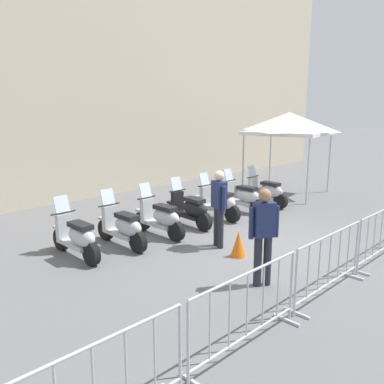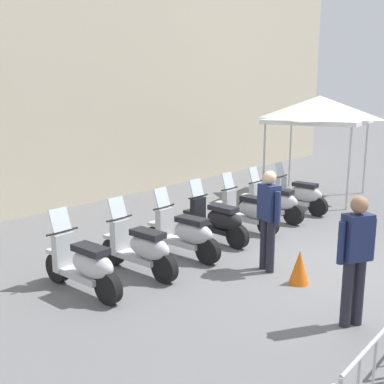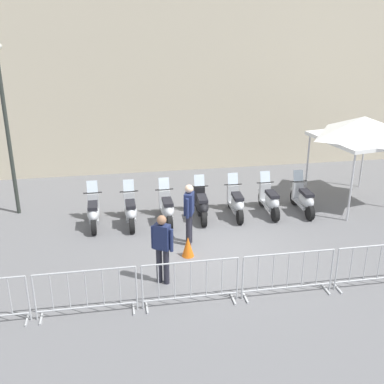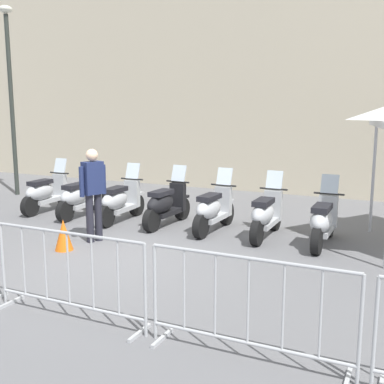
# 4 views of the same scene
# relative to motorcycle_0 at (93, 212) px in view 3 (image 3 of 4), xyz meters

# --- Properties ---
(ground_plane) EXTENTS (120.00, 120.00, 0.00)m
(ground_plane) POSITION_rel_motorcycle_0_xyz_m (2.80, -2.72, -0.45)
(ground_plane) COLOR slate
(motorcycle_0) EXTENTS (0.65, 1.72, 1.24)m
(motorcycle_0) POSITION_rel_motorcycle_0_xyz_m (0.00, 0.00, 0.00)
(motorcycle_0) COLOR black
(motorcycle_0) RESTS_ON ground
(motorcycle_1) EXTENTS (0.66, 1.72, 1.24)m
(motorcycle_1) POSITION_rel_motorcycle_0_xyz_m (1.05, -0.28, 0.00)
(motorcycle_1) COLOR black
(motorcycle_1) RESTS_ON ground
(motorcycle_2) EXTENTS (0.64, 1.72, 1.24)m
(motorcycle_2) POSITION_rel_motorcycle_0_xyz_m (2.12, -0.49, 0.00)
(motorcycle_2) COLOR black
(motorcycle_2) RESTS_ON ground
(motorcycle_3) EXTENTS (0.72, 1.70, 1.24)m
(motorcycle_3) POSITION_rel_motorcycle_0_xyz_m (3.19, -0.60, 0.00)
(motorcycle_3) COLOR black
(motorcycle_3) RESTS_ON ground
(motorcycle_4) EXTENTS (0.70, 1.71, 1.24)m
(motorcycle_4) POSITION_rel_motorcycle_0_xyz_m (4.26, -0.82, 0.00)
(motorcycle_4) COLOR black
(motorcycle_4) RESTS_ON ground
(motorcycle_5) EXTENTS (0.66, 1.72, 1.24)m
(motorcycle_5) POSITION_rel_motorcycle_0_xyz_m (5.33, -1.02, 0.00)
(motorcycle_5) COLOR black
(motorcycle_5) RESTS_ON ground
(motorcycle_6) EXTENTS (0.66, 1.72, 1.24)m
(motorcycle_6) POSITION_rel_motorcycle_0_xyz_m (6.38, -1.30, 0.00)
(motorcycle_6) COLOR black
(motorcycle_6) RESTS_ON ground
(barrier_segment_1) EXTENTS (2.08, 0.79, 1.07)m
(barrier_segment_1) POSITION_rel_motorcycle_0_xyz_m (-0.87, -4.34, 0.07)
(barrier_segment_1) COLOR #B2B5B7
(barrier_segment_1) RESTS_ON ground
(barrier_segment_2) EXTENTS (2.08, 0.79, 1.07)m
(barrier_segment_2) POSITION_rel_motorcycle_0_xyz_m (1.30, -4.74, 0.07)
(barrier_segment_2) COLOR #B2B5B7
(barrier_segment_2) RESTS_ON ground
(barrier_segment_3) EXTENTS (2.08, 0.79, 1.07)m
(barrier_segment_3) POSITION_rel_motorcycle_0_xyz_m (3.46, -5.15, 0.07)
(barrier_segment_3) COLOR #B2B5B7
(barrier_segment_3) RESTS_ON ground
(barrier_segment_4) EXTENTS (2.08, 0.79, 1.07)m
(barrier_segment_4) POSITION_rel_motorcycle_0_xyz_m (5.63, -5.56, 0.07)
(barrier_segment_4) COLOR #B2B5B7
(barrier_segment_4) RESTS_ON ground
(street_lamp) EXTENTS (0.36, 0.36, 5.18)m
(street_lamp) POSITION_rel_motorcycle_0_xyz_m (-2.08, 1.85, 2.72)
(street_lamp) COLOR #2D332D
(street_lamp) RESTS_ON ground
(officer_near_row_end) EXTENTS (0.38, 0.48, 1.73)m
(officer_near_row_end) POSITION_rel_motorcycle_0_xyz_m (2.26, -2.04, 0.53)
(officer_near_row_end) COLOR #23232D
(officer_near_row_end) RESTS_ON ground
(officer_mid_plaza) EXTENTS (0.44, 0.40, 1.73)m
(officer_mid_plaza) POSITION_rel_motorcycle_0_xyz_m (1.00, -3.69, 0.53)
(officer_mid_plaza) COLOR #23232D
(officer_mid_plaza) RESTS_ON ground
(canopy_tent) EXTENTS (2.57, 2.57, 2.91)m
(canopy_tent) POSITION_rel_motorcycle_0_xyz_m (8.48, -1.14, 2.06)
(canopy_tent) COLOR silver
(canopy_tent) RESTS_ON ground
(traffic_cone) EXTENTS (0.32, 0.32, 0.55)m
(traffic_cone) POSITION_rel_motorcycle_0_xyz_m (1.99, -2.69, -0.18)
(traffic_cone) COLOR orange
(traffic_cone) RESTS_ON ground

